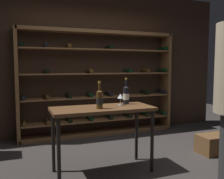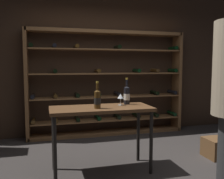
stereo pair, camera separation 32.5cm
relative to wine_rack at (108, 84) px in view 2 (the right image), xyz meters
name	(u,v)px [view 2 (the right image)]	position (x,y,z in m)	size (l,w,h in m)	color
ground_plane	(130,172)	(-0.16, -1.79, -0.99)	(9.99, 9.99, 0.00)	#383330
back_wall	(97,63)	(-0.16, 0.21, 0.42)	(5.85, 0.10, 2.82)	#3D2B1E
wine_rack	(108,84)	(0.00, 0.00, 0.00)	(3.06, 0.32, 2.01)	brown
tasting_table	(101,115)	(-0.50, -1.68, -0.25)	(1.27, 0.54, 0.83)	brown
wine_crate	(221,147)	(1.32, -1.64, -0.84)	(0.48, 0.34, 0.28)	brown
wine_bottle_green_slim	(97,99)	(-0.57, -1.76, -0.04)	(0.08, 0.08, 0.33)	#4C3314
wine_bottle_gold_foil	(127,95)	(-0.12, -1.54, -0.03)	(0.08, 0.08, 0.35)	black
wine_glass_stemmed_center	(120,97)	(-0.23, -1.59, -0.04)	(0.08, 0.08, 0.15)	silver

